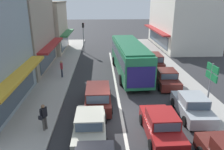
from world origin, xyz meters
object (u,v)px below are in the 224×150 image
Objects in this scene: city_bus at (129,56)px; parked_sedan_kerb_third at (166,78)px; sedan_behind_bus_mid at (90,126)px; pedestrian_with_handbag_near at (44,116)px; sedan_adjacent_lane_lead at (161,125)px; directional_road_sign at (211,77)px; pedestrian_browsing_midblock at (62,68)px; traffic_light_downstreet at (83,32)px; parked_wagon_kerb_rear at (153,61)px; wagon_adjacent_lane_trail at (98,97)px; parked_sedan_kerb_second at (192,106)px.

parked_sedan_kerb_third is (2.91, -3.31, -1.22)m from city_bus.
sedan_behind_bus_mid is 2.75m from pedestrian_with_handbag_near.
sedan_behind_bus_mid is 1.00× the size of sedan_adjacent_lane_lead.
directional_road_sign reaches higher than sedan_adjacent_lane_lead.
parked_sedan_kerb_third is 2.61× the size of pedestrian_browsing_midblock.
traffic_light_downstreet is (-8.23, 13.20, 2.19)m from parked_sedan_kerb_third.
parked_wagon_kerb_rear reaches higher than sedan_adjacent_lane_lead.
sedan_behind_bus_mid is 9.80m from parked_sedan_kerb_third.
parked_wagon_kerb_rear is at bearing 95.86° from directional_road_sign.
sedan_adjacent_lane_lead is 21.64m from traffic_light_downstreet.
pedestrian_browsing_midblock reaches higher than sedan_adjacent_lane_lead.
wagon_adjacent_lane_trail is 1.07× the size of traffic_light_downstreet.
city_bus reaches higher than parked_sedan_kerb_second.
sedan_behind_bus_mid and sedan_adjacent_lane_lead have the same top height.
parked_sedan_kerb_second is 9.46m from pedestrian_with_handbag_near.
pedestrian_with_handbag_near is at bearing -92.64° from traffic_light_downstreet.
traffic_light_downstreet reaches higher than city_bus.
parked_sedan_kerb_second is 5.38m from parked_sedan_kerb_third.
parked_sedan_kerb_third is at bearing 31.40° from wagon_adjacent_lane_trail.
sedan_behind_bus_mid is 20.74m from traffic_light_downstreet.
directional_road_sign is at bearing -64.64° from city_bus.
parked_sedan_kerb_second is 0.94× the size of parked_wagon_kerb_rear.
sedan_behind_bus_mid is at bearing -117.02° from parked_wagon_kerb_rear.
sedan_behind_bus_mid is (-3.57, -10.65, -1.22)m from city_bus.
traffic_light_downstreet reaches higher than directional_road_sign.
traffic_light_downstreet is 11.11m from pedestrian_browsing_midblock.
city_bus is 2.61× the size of traffic_light_downstreet.
parked_sedan_kerb_second is at bearing -70.34° from city_bus.
directional_road_sign is 2.21× the size of pedestrian_browsing_midblock.
pedestrian_browsing_midblock is at bearing 166.41° from parked_sedan_kerb_third.
wagon_adjacent_lane_trail is 1.06× the size of parked_sedan_kerb_third.
sedan_adjacent_lane_lead is at bearing -108.10° from parked_sedan_kerb_third.
city_bus is 6.72× the size of pedestrian_with_handbag_near.
sedan_behind_bus_mid is 10.18m from pedestrian_browsing_midblock.
city_bus is at bearing 115.36° from directional_road_sign.
parked_wagon_kerb_rear is (-0.11, 10.89, 0.08)m from parked_sedan_kerb_second.
sedan_behind_bus_mid is 0.99× the size of parked_sedan_kerb_second.
sedan_behind_bus_mid is 4.02m from sedan_adjacent_lane_lead.
traffic_light_downstreet reaches higher than parked_wagon_kerb_rear.
parked_wagon_kerb_rear is at bearing 62.98° from sedan_behind_bus_mid.
parked_wagon_kerb_rear is (2.55, 13.06, 0.08)m from sedan_adjacent_lane_lead.
sedan_behind_bus_mid is 3.67m from wagon_adjacent_lane_trail.
pedestrian_browsing_midblock reaches higher than parked_sedan_kerb_second.
traffic_light_downstreet is (-8.31, 7.69, 2.11)m from parked_wagon_kerb_rear.
pedestrian_with_handbag_near is (-2.67, 0.53, 0.40)m from sedan_behind_bus_mid.
wagon_adjacent_lane_trail is at bearing 167.14° from directional_road_sign.
wagon_adjacent_lane_trail is 7.70m from directional_road_sign.
directional_road_sign is at bearing 30.90° from sedan_adjacent_lane_lead.
sedan_behind_bus_mid is 0.93× the size of parked_wagon_kerb_rear.
directional_road_sign is at bearing 8.04° from pedestrian_with_handbag_near.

